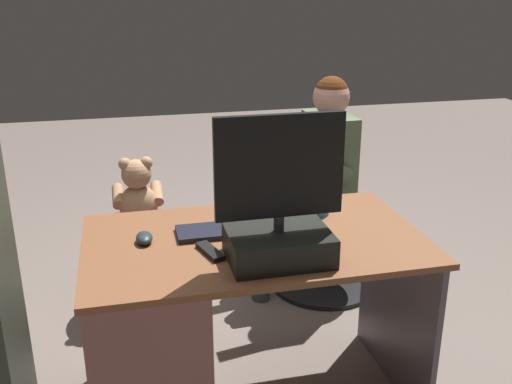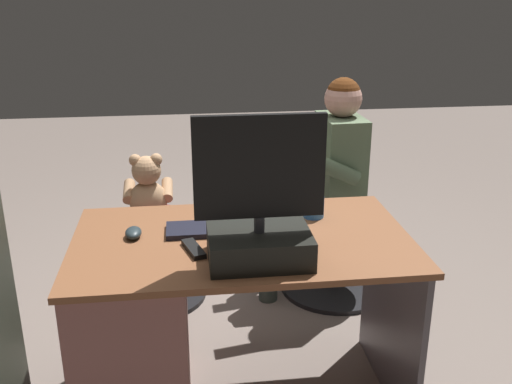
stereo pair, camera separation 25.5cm
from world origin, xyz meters
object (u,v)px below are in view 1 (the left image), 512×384
Objects in this scene: office_chair_teddy at (143,259)px; person at (313,170)px; computer_mouse at (144,238)px; cup at (319,204)px; visitor_chair at (325,244)px; keyboard at (233,229)px; desk at (172,328)px; monitor at (279,222)px; tv_remote at (210,251)px; teddy_bear at (138,194)px.

person is (-0.90, 0.03, 0.43)m from office_chair_teddy.
cup is at bearing -171.00° from computer_mouse.
keyboard is at bearing 49.46° from visitor_chair.
monitor is (-0.36, 0.19, 0.48)m from desk.
computer_mouse is 1.36m from visitor_chair.
desk is 2.96× the size of keyboard.
tv_remote is (-0.22, 0.15, -0.01)m from computer_mouse.
keyboard is 0.97m from person.
teddy_bear is at bearing -68.61° from keyboard.
visitor_chair is at bearing -130.54° from keyboard.
monitor is 1.30m from office_chair_teddy.
computer_mouse reaches higher than office_chair_teddy.
tv_remote reaches higher than visitor_chair.
monitor reaches higher than office_chair_teddy.
office_chair_teddy is (0.70, -0.72, -0.51)m from cup.
teddy_bear is (0.07, -0.90, 0.22)m from desk.
office_chair_teddy is 0.35m from teddy_bear.
tv_remote reaches higher than desk.
person is (-0.91, -0.80, -0.06)m from computer_mouse.
desk is 0.62m from monitor.
computer_mouse is 0.17× the size of office_chair_teddy.
monitor is 5.64× the size of cup.
person reaches higher than keyboard.
visitor_chair is (-0.77, -0.94, -0.48)m from tv_remote.
desk reaches higher than office_chair_teddy.
cup is (-0.70, -0.11, 0.03)m from computer_mouse.
monitor reaches higher than person.
office_chair_teddy is 1.59× the size of teddy_bear.
visitor_chair is (-0.29, -0.68, -0.52)m from cup.
desk is 0.39m from tv_remote.
teddy_bear is at bearing -90.00° from office_chair_teddy.
computer_mouse is at bearing 89.63° from office_chair_teddy.
tv_remote is 1.31m from visitor_chair.
keyboard is 0.90m from teddy_bear.
teddy_bear is at bearing -90.36° from computer_mouse.
person reaches higher than desk.
office_chair_teddy is 0.99m from visitor_chair.
person is at bearing -2.19° from visitor_chair.
computer_mouse is (0.33, 0.02, 0.01)m from keyboard.
visitor_chair is at bearing -146.45° from tv_remote.
tv_remote is 0.26× the size of visitor_chair.
tv_remote is (0.22, -0.09, -0.13)m from monitor.
monitor is at bearing 111.66° from teddy_bear.
person is at bearing -114.45° from monitor.
office_chair_teddy is (-0.01, -0.83, -0.49)m from computer_mouse.
computer_mouse is at bearing 3.24° from keyboard.
monitor is at bearing 140.07° from tv_remote.
computer_mouse is at bearing 89.64° from teddy_bear.
desk is 0.75m from cup.
office_chair_teddy is at bearing -90.37° from computer_mouse.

